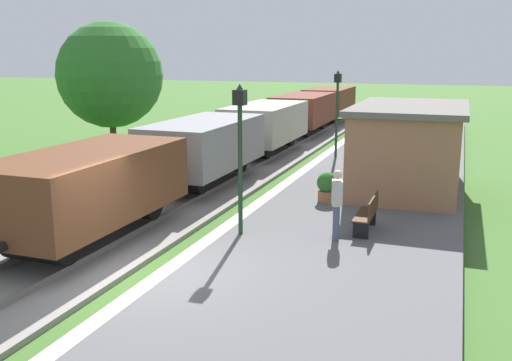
% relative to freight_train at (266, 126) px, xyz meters
% --- Properties ---
extents(ground_plane, '(160.00, 160.00, 0.00)m').
position_rel_freight_train_xyz_m(ground_plane, '(2.40, -14.66, -1.40)').
color(ground_plane, '#3D6628').
extents(platform_slab, '(6.00, 60.00, 0.25)m').
position_rel_freight_train_xyz_m(platform_slab, '(5.60, -14.66, -1.27)').
color(platform_slab, '#565659').
rests_on(platform_slab, ground).
extents(platform_edge_stripe, '(0.36, 60.00, 0.01)m').
position_rel_freight_train_xyz_m(platform_edge_stripe, '(2.80, -14.66, -1.14)').
color(platform_edge_stripe, silver).
rests_on(platform_edge_stripe, platform_slab).
extents(track_ballast, '(3.80, 60.00, 0.12)m').
position_rel_freight_train_xyz_m(track_ballast, '(-0.00, -14.66, -1.34)').
color(track_ballast, gray).
rests_on(track_ballast, ground).
extents(rail_near, '(0.07, 60.00, 0.14)m').
position_rel_freight_train_xyz_m(rail_near, '(0.72, -14.66, -1.21)').
color(rail_near, slate).
rests_on(rail_near, track_ballast).
extents(rail_far, '(0.07, 60.00, 0.14)m').
position_rel_freight_train_xyz_m(rail_far, '(-0.72, -14.66, -1.21)').
color(rail_far, slate).
rests_on(rail_far, track_ballast).
extents(freight_train, '(2.50, 32.60, 2.12)m').
position_rel_freight_train_xyz_m(freight_train, '(0.00, 0.00, 0.00)').
color(freight_train, brown).
rests_on(freight_train, rail_near).
extents(station_hut, '(3.50, 5.80, 2.78)m').
position_rel_freight_train_xyz_m(station_hut, '(6.80, -5.40, 0.26)').
color(station_hut, '#9E6B4C').
rests_on(station_hut, platform_slab).
extents(bench_near_hut, '(0.42, 1.50, 0.91)m').
position_rel_freight_train_xyz_m(bench_near_hut, '(6.31, -10.49, -0.68)').
color(bench_near_hut, '#422819').
rests_on(bench_near_hut, platform_slab).
extents(person_waiting, '(0.33, 0.43, 1.71)m').
position_rel_freight_train_xyz_m(person_waiting, '(5.69, -11.37, -0.21)').
color(person_waiting, '#474C66').
rests_on(person_waiting, platform_slab).
extents(potted_planter, '(0.64, 0.64, 0.92)m').
position_rel_freight_train_xyz_m(potted_planter, '(4.69, -7.94, -0.67)').
color(potted_planter, '#9E6642').
rests_on(potted_planter, platform_slab).
extents(lamp_post_near, '(0.28, 0.28, 3.70)m').
position_rel_freight_train_xyz_m(lamp_post_near, '(3.37, -11.75, 1.41)').
color(lamp_post_near, '#193823').
rests_on(lamp_post_near, platform_slab).
extents(lamp_post_far, '(0.28, 0.28, 3.70)m').
position_rel_freight_train_xyz_m(lamp_post_far, '(3.37, -0.47, 1.41)').
color(lamp_post_far, '#193823').
rests_on(lamp_post_far, platform_slab).
extents(tree_trackside_far, '(4.57, 4.57, 6.00)m').
position_rel_freight_train_xyz_m(tree_trackside_far, '(-6.15, -2.95, 2.32)').
color(tree_trackside_far, '#4C3823').
rests_on(tree_trackside_far, ground).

